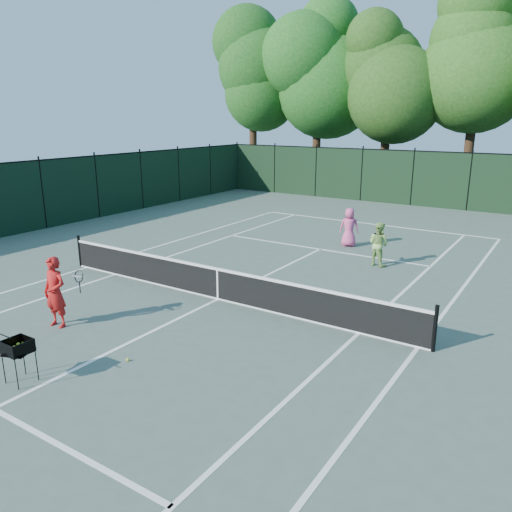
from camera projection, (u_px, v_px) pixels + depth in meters
The scene contains 19 objects.
ground at pixel (218, 299), 13.79m from camera, with size 90.00×90.00×0.00m, color #4A594F.
sideline_doubles_left at pixel (87, 267), 16.66m from camera, with size 0.10×23.77×0.01m, color white.
sideline_doubles_right at pixel (418, 348), 10.90m from camera, with size 0.10×23.77×0.01m, color white.
sideline_singles_left at pixel (116, 274), 15.95m from camera, with size 0.10×23.77×0.01m, color white.
sideline_singles_right at pixel (359, 333), 11.62m from camera, with size 0.10×23.77×0.01m, color white.
baseline_far at pixel (372, 224), 23.37m from camera, with size 10.97×0.10×0.01m, color white.
service_line_far at pixel (320, 249), 18.95m from camera, with size 8.23×0.10×0.01m, color white.
center_service_line at pixel (218, 299), 13.78m from camera, with size 0.10×12.80×0.01m, color white.
tennis_net at pixel (218, 283), 13.66m from camera, with size 11.69×0.09×1.06m.
fence_far at pixel (412, 179), 27.90m from camera, with size 24.00×0.05×3.00m, color black.
tree_0 at pixel (253, 69), 35.75m from camera, with size 6.40×6.40×13.14m.
tree_1 at pixel (319, 57), 33.38m from camera, with size 6.80×6.80×13.98m.
tree_2 at pixel (390, 68), 30.85m from camera, with size 6.00×6.00×12.40m.
tree_3 at pixel (481, 41), 28.29m from camera, with size 7.00×7.00×14.45m.
coach at pixel (55, 292), 11.81m from camera, with size 0.89×0.69×1.72m.
player_pink at pixel (349, 227), 19.21m from camera, with size 0.86×0.73×1.50m.
player_green at pixel (378, 244), 16.74m from camera, with size 0.86×0.75×1.49m.
ball_hopper at pixel (18, 347), 9.31m from camera, with size 0.58×0.58×0.87m.
loose_ball_midcourt at pixel (128, 360), 10.30m from camera, with size 0.07×0.07×0.07m, color #CFE22E.
Camera 1 is at (7.94, -10.28, 4.89)m, focal length 35.00 mm.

